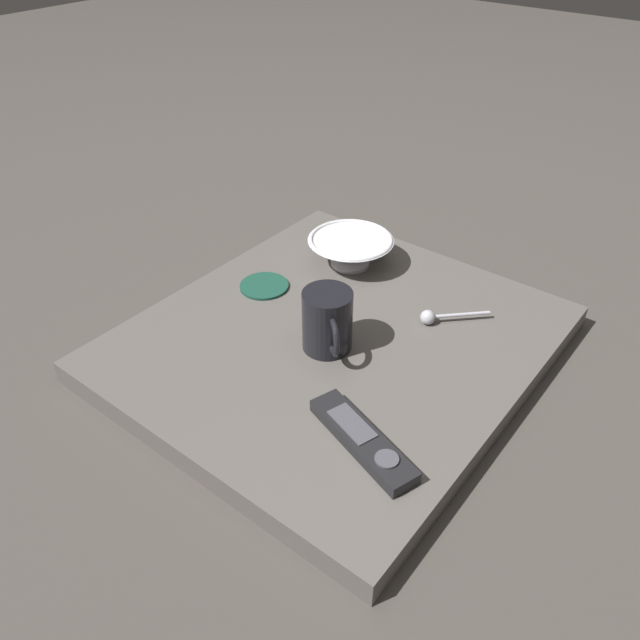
{
  "coord_description": "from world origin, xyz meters",
  "views": [
    {
      "loc": [
        0.48,
        -0.65,
        0.67
      ],
      "look_at": [
        -0.03,
        -0.01,
        0.06
      ],
      "focal_mm": 35.46,
      "sensor_mm": 36.0,
      "label": 1
    }
  ],
  "objects_px": {
    "coffee_mug": "(328,321)",
    "tv_remote_near": "(362,440)",
    "drink_coaster": "(264,286)",
    "cereal_bowl": "(350,249)",
    "teaspoon": "(434,317)"
  },
  "relations": [
    {
      "from": "cereal_bowl",
      "to": "drink_coaster",
      "type": "bearing_deg",
      "value": -115.29
    },
    {
      "from": "teaspoon",
      "to": "drink_coaster",
      "type": "distance_m",
      "value": 0.31
    },
    {
      "from": "cereal_bowl",
      "to": "teaspoon",
      "type": "relative_size",
      "value": 1.78
    },
    {
      "from": "drink_coaster",
      "to": "cereal_bowl",
      "type": "bearing_deg",
      "value": 64.71
    },
    {
      "from": "coffee_mug",
      "to": "tv_remote_near",
      "type": "bearing_deg",
      "value": -39.75
    },
    {
      "from": "coffee_mug",
      "to": "tv_remote_near",
      "type": "xyz_separation_m",
      "value": [
        0.16,
        -0.13,
        -0.04
      ]
    },
    {
      "from": "coffee_mug",
      "to": "tv_remote_near",
      "type": "distance_m",
      "value": 0.21
    },
    {
      "from": "coffee_mug",
      "to": "cereal_bowl",
      "type": "bearing_deg",
      "value": 117.92
    },
    {
      "from": "coffee_mug",
      "to": "tv_remote_near",
      "type": "relative_size",
      "value": 0.53
    },
    {
      "from": "coffee_mug",
      "to": "tv_remote_near",
      "type": "height_order",
      "value": "coffee_mug"
    },
    {
      "from": "drink_coaster",
      "to": "tv_remote_near",
      "type": "bearing_deg",
      "value": -29.31
    },
    {
      "from": "drink_coaster",
      "to": "coffee_mug",
      "type": "bearing_deg",
      "value": -18.54
    },
    {
      "from": "teaspoon",
      "to": "coffee_mug",
      "type": "bearing_deg",
      "value": -121.98
    },
    {
      "from": "tv_remote_near",
      "to": "drink_coaster",
      "type": "height_order",
      "value": "tv_remote_near"
    },
    {
      "from": "coffee_mug",
      "to": "drink_coaster",
      "type": "bearing_deg",
      "value": 161.46
    }
  ]
}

